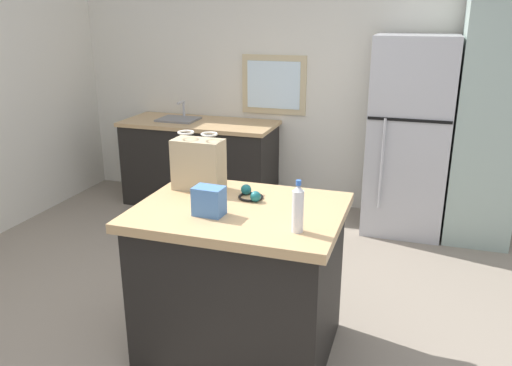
# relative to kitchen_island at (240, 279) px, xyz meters

# --- Properties ---
(ground) EXTENTS (6.48, 6.48, 0.00)m
(ground) POSITION_rel_kitchen_island_xyz_m (-0.06, -0.03, -0.46)
(ground) COLOR gray
(back_wall) EXTENTS (5.40, 0.13, 2.65)m
(back_wall) POSITION_rel_kitchen_island_xyz_m (-0.07, 2.65, 0.86)
(back_wall) COLOR silver
(back_wall) RESTS_ON ground
(kitchen_island) EXTENTS (1.16, 0.90, 0.92)m
(kitchen_island) POSITION_rel_kitchen_island_xyz_m (0.00, 0.00, 0.00)
(kitchen_island) COLOR black
(kitchen_island) RESTS_ON ground
(refrigerator) EXTENTS (0.70, 0.72, 1.78)m
(refrigerator) POSITION_rel_kitchen_island_xyz_m (0.83, 2.23, 0.43)
(refrigerator) COLOR #B7B7BC
(refrigerator) RESTS_ON ground
(tall_cabinet) EXTENTS (0.55, 0.65, 2.18)m
(tall_cabinet) POSITION_rel_kitchen_island_xyz_m (1.48, 2.23, 0.63)
(tall_cabinet) COLOR #9EB2A8
(tall_cabinet) RESTS_ON ground
(sink_counter) EXTENTS (1.59, 0.68, 1.08)m
(sink_counter) POSITION_rel_kitchen_island_xyz_m (-1.27, 2.26, -0.01)
(sink_counter) COLOR black
(sink_counter) RESTS_ON ground
(shopping_bag) EXTENTS (0.31, 0.17, 0.36)m
(shopping_bag) POSITION_rel_kitchen_island_xyz_m (-0.35, 0.23, 0.61)
(shopping_bag) COLOR tan
(shopping_bag) RESTS_ON kitchen_island
(small_box) EXTENTS (0.17, 0.12, 0.16)m
(small_box) POSITION_rel_kitchen_island_xyz_m (-0.12, -0.16, 0.53)
(small_box) COLOR #4775B7
(small_box) RESTS_ON kitchen_island
(bottle) EXTENTS (0.06, 0.06, 0.27)m
(bottle) POSITION_rel_kitchen_island_xyz_m (0.39, -0.23, 0.58)
(bottle) COLOR white
(bottle) RESTS_ON kitchen_island
(ear_defenders) EXTENTS (0.21, 0.21, 0.06)m
(ear_defenders) POSITION_rel_kitchen_island_xyz_m (0.01, 0.16, 0.48)
(ear_defenders) COLOR black
(ear_defenders) RESTS_ON kitchen_island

